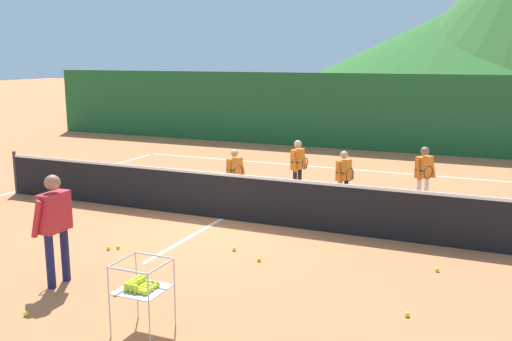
{
  "coord_description": "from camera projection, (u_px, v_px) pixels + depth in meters",
  "views": [
    {
      "loc": [
        5.2,
        -10.18,
        3.31
      ],
      "look_at": [
        0.81,
        -0.09,
        1.11
      ],
      "focal_mm": 40.05,
      "sensor_mm": 36.0,
      "label": 1
    }
  ],
  "objects": [
    {
      "name": "student_1",
      "position": [
        298.0,
        163.0,
        13.56
      ],
      "size": [
        0.41,
        0.68,
        1.37
      ],
      "color": "black",
      "rests_on": "ground"
    },
    {
      "name": "tennis_ball_11",
      "position": [
        26.0,
        314.0,
        7.4
      ],
      "size": [
        0.07,
        0.07,
        0.07
      ],
      "primitive_type": "sphere",
      "color": "yellow",
      "rests_on": "ground"
    },
    {
      "name": "line_service_center",
      "position": [
        222.0,
        219.0,
        11.84
      ],
      "size": [
        0.08,
        5.66,
        0.01
      ],
      "primitive_type": "cube",
      "color": "white",
      "rests_on": "ground"
    },
    {
      "name": "student_2",
      "position": [
        344.0,
        174.0,
        12.56
      ],
      "size": [
        0.42,
        0.69,
        1.28
      ],
      "color": "black",
      "rests_on": "ground"
    },
    {
      "name": "ground_plane",
      "position": [
        222.0,
        219.0,
        11.84
      ],
      "size": [
        120.0,
        120.0,
        0.0
      ],
      "primitive_type": "plane",
      "color": "#C67042"
    },
    {
      "name": "line_baseline_far",
      "position": [
        314.0,
        166.0,
        17.46
      ],
      "size": [
        11.66,
        0.08,
        0.01
      ],
      "primitive_type": "cube",
      "color": "white",
      "rests_on": "ground"
    },
    {
      "name": "tennis_ball_2",
      "position": [
        109.0,
        248.0,
        9.93
      ],
      "size": [
        0.07,
        0.07,
        0.07
      ],
      "primitive_type": "sphere",
      "color": "yellow",
      "rests_on": "ground"
    },
    {
      "name": "tennis_ball_1",
      "position": [
        437.0,
        270.0,
        8.93
      ],
      "size": [
        0.07,
        0.07,
        0.07
      ],
      "primitive_type": "sphere",
      "color": "yellow",
      "rests_on": "ground"
    },
    {
      "name": "tennis_ball_6",
      "position": [
        259.0,
        259.0,
        9.37
      ],
      "size": [
        0.07,
        0.07,
        0.07
      ],
      "primitive_type": "sphere",
      "color": "yellow",
      "rests_on": "ground"
    },
    {
      "name": "student_0",
      "position": [
        235.0,
        171.0,
        12.95
      ],
      "size": [
        0.41,
        0.68,
        1.25
      ],
      "color": "silver",
      "rests_on": "ground"
    },
    {
      "name": "tennis_net",
      "position": [
        222.0,
        196.0,
        11.74
      ],
      "size": [
        11.37,
        0.08,
        1.05
      ],
      "color": "#333338",
      "rests_on": "ground"
    },
    {
      "name": "instructor",
      "position": [
        55.0,
        219.0,
        8.27
      ],
      "size": [
        0.43,
        0.75,
        1.65
      ],
      "color": "#191E4C",
      "rests_on": "ground"
    },
    {
      "name": "tennis_ball_5",
      "position": [
        407.0,
        314.0,
        7.38
      ],
      "size": [
        0.07,
        0.07,
        0.07
      ],
      "primitive_type": "sphere",
      "color": "yellow",
      "rests_on": "ground"
    },
    {
      "name": "student_3",
      "position": [
        424.0,
        171.0,
        12.59
      ],
      "size": [
        0.45,
        0.73,
        1.37
      ],
      "color": "silver",
      "rests_on": "ground"
    },
    {
      "name": "tennis_ball_0",
      "position": [
        116.0,
        293.0,
        8.04
      ],
      "size": [
        0.07,
        0.07,
        0.07
      ],
      "primitive_type": "sphere",
      "color": "yellow",
      "rests_on": "ground"
    },
    {
      "name": "hill_0",
      "position": [
        475.0,
        41.0,
        72.82
      ],
      "size": [
        44.73,
        44.73,
        10.58
      ],
      "primitive_type": "cone",
      "color": "#2D6628",
      "rests_on": "ground"
    },
    {
      "name": "tennis_ball_3",
      "position": [
        118.0,
        247.0,
        9.99
      ],
      "size": [
        0.07,
        0.07,
        0.07
      ],
      "primitive_type": "sphere",
      "color": "yellow",
      "rests_on": "ground"
    },
    {
      "name": "line_sideline_west",
      "position": [
        12.0,
        193.0,
        14.11
      ],
      "size": [
        0.08,
        12.14,
        0.01
      ],
      "primitive_type": "cube",
      "color": "white",
      "rests_on": "ground"
    },
    {
      "name": "ball_cart",
      "position": [
        141.0,
        286.0,
        6.88
      ],
      "size": [
        0.58,
        0.58,
        0.9
      ],
      "color": "#B7B7BC",
      "rests_on": "ground"
    },
    {
      "name": "tennis_ball_10",
      "position": [
        234.0,
        249.0,
        9.88
      ],
      "size": [
        0.07,
        0.07,
        0.07
      ],
      "primitive_type": "sphere",
      "color": "yellow",
      "rests_on": "ground"
    },
    {
      "name": "windscreen_fence",
      "position": [
        346.0,
        112.0,
        20.51
      ],
      "size": [
        25.64,
        0.08,
        2.73
      ],
      "primitive_type": "cube",
      "color": "#1E5B2D",
      "rests_on": "ground"
    }
  ]
}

